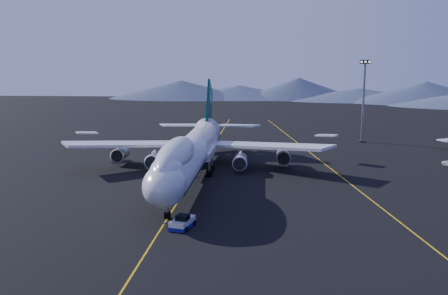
{
  "coord_description": "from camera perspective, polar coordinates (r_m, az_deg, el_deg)",
  "views": [
    {
      "loc": [
        14.58,
        -98.98,
        23.49
      ],
      "look_at": [
        6.24,
        3.61,
        6.0
      ],
      "focal_mm": 40.0,
      "sensor_mm": 36.0,
      "label": 1
    }
  ],
  "objects": [
    {
      "name": "ground",
      "position": [
        102.77,
        -3.64,
        -3.59
      ],
      "size": [
        500.0,
        500.0,
        0.0
      ],
      "primitive_type": "plane",
      "color": "black",
      "rests_on": "ground"
    },
    {
      "name": "taxiway_line_main",
      "position": [
        102.77,
        -3.64,
        -3.58
      ],
      "size": [
        0.25,
        220.0,
        0.01
      ],
      "primitive_type": "cube",
      "color": "gold",
      "rests_on": "ground"
    },
    {
      "name": "taxiway_line_side",
      "position": [
        112.54,
        12.43,
        -2.63
      ],
      "size": [
        28.08,
        198.09,
        0.01
      ],
      "primitive_type": "cube",
      "rotation": [
        0.0,
        0.0,
        0.14
      ],
      "color": "gold",
      "rests_on": "ground"
    },
    {
      "name": "boeing_747",
      "position": [
        101.63,
        -3.67,
        -0.39
      ],
      "size": [
        59.62,
        72.43,
        19.37
      ],
      "color": "silver",
      "rests_on": "ground"
    },
    {
      "name": "pushback_tug",
      "position": [
        72.96,
        -4.78,
        -8.62
      ],
      "size": [
        3.64,
        5.28,
        2.11
      ],
      "rotation": [
        0.0,
        0.0,
        -0.24
      ],
      "color": "silver",
      "rests_on": "ground"
    },
    {
      "name": "floodlight_mast",
      "position": [
        154.41,
        15.64,
        5.15
      ],
      "size": [
        3.01,
        2.26,
        24.37
      ],
      "rotation": [
        0.0,
        0.0,
        0.16
      ],
      "color": "black",
      "rests_on": "ground"
    }
  ]
}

